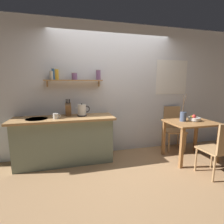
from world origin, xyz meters
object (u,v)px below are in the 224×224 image
at_px(electric_kettle, 82,110).
at_px(coffee_mug_by_sink, 56,116).
at_px(fruit_bowl, 194,118).
at_px(knife_block, 68,109).
at_px(dining_chair_near, 219,147).
at_px(twig_vase, 183,116).
at_px(dining_table, 191,128).
at_px(dining_chair_far, 173,126).

bearing_deg(electric_kettle, coffee_mug_by_sink, -162.12).
bearing_deg(fruit_bowl, coffee_mug_by_sink, 173.12).
distance_m(knife_block, coffee_mug_by_sink, 0.31).
bearing_deg(dining_chair_near, electric_kettle, 149.44).
distance_m(fruit_bowl, knife_block, 2.47).
height_order(fruit_bowl, twig_vase, twig_vase).
bearing_deg(dining_table, electric_kettle, 166.35).
relative_size(twig_vase, electric_kettle, 2.03).
xyz_separation_m(dining_table, twig_vase, (-0.14, 0.06, 0.23)).
height_order(dining_table, fruit_bowl, fruit_bowl).
bearing_deg(knife_block, dining_table, -13.47).
bearing_deg(electric_kettle, dining_chair_far, 1.97).
bearing_deg(dining_table, fruit_bowl, 20.11).
height_order(electric_kettle, knife_block, knife_block).
distance_m(dining_chair_far, knife_block, 2.36).
height_order(dining_chair_far, coffee_mug_by_sink, coffee_mug_by_sink).
relative_size(dining_chair_far, electric_kettle, 3.66).
relative_size(dining_table, twig_vase, 1.67).
bearing_deg(electric_kettle, twig_vase, -12.83).
height_order(dining_chair_far, twig_vase, twig_vase).
bearing_deg(twig_vase, fruit_bowl, -7.37).
distance_m(fruit_bowl, electric_kettle, 2.21).
distance_m(dining_table, electric_kettle, 2.15).
height_order(dining_table, dining_chair_near, dining_chair_near).
distance_m(dining_chair_near, twig_vase, 0.85).
xyz_separation_m(dining_table, coffee_mug_by_sink, (-2.53, 0.35, 0.30)).
distance_m(dining_table, coffee_mug_by_sink, 2.57).
xyz_separation_m(dining_chair_near, fruit_bowl, (0.12, 0.73, 0.31)).
bearing_deg(dining_chair_near, knife_block, 151.26).
height_order(twig_vase, coffee_mug_by_sink, twig_vase).
xyz_separation_m(dining_chair_far, twig_vase, (-0.14, -0.51, 0.33)).
distance_m(dining_chair_far, fruit_bowl, 0.61).
height_order(dining_table, coffee_mug_by_sink, coffee_mug_by_sink).
distance_m(fruit_bowl, coffee_mug_by_sink, 2.64).
height_order(dining_table, knife_block, knife_block).
height_order(fruit_bowl, knife_block, knife_block).
xyz_separation_m(dining_chair_far, coffee_mug_by_sink, (-2.53, -0.22, 0.40)).
distance_m(twig_vase, knife_block, 2.23).
height_order(knife_block, coffee_mug_by_sink, knife_block).
xyz_separation_m(dining_chair_near, knife_block, (-2.28, 1.25, 0.51)).
bearing_deg(knife_block, dining_chair_near, -28.74).
relative_size(dining_chair_far, twig_vase, 1.80).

